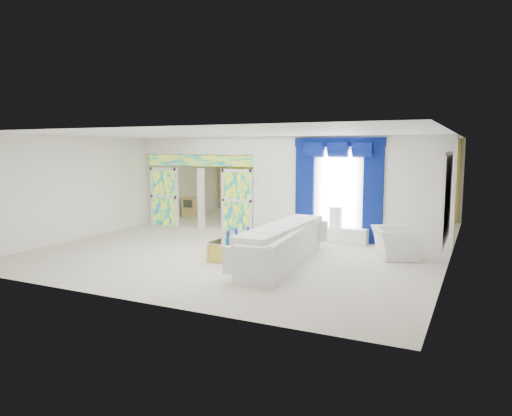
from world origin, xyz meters
The scene contains 22 objects.
floor centered at (0.00, 0.00, 0.00)m, with size 12.00×12.00×0.00m, color #B7AF9E.
dividing_wall centered at (2.15, 1.00, 1.50)m, with size 5.70×0.18×3.00m, color white.
dividing_header centered at (-2.85, 1.00, 2.73)m, with size 4.30×0.18×0.55m, color white.
stained_panel_left centered at (-4.28, 1.00, 1.00)m, with size 0.95×0.04×2.00m, color #994C3F.
stained_panel_right centered at (-1.42, 1.00, 1.00)m, with size 0.95×0.04×2.00m, color #994C3F.
stained_transom centered at (-2.85, 1.00, 2.25)m, with size 4.00×0.05×0.35m, color #994C3F.
window_pane centered at (1.90, 0.90, 1.45)m, with size 1.00×0.02×2.30m, color white.
blue_drape_left centered at (0.90, 0.87, 1.40)m, with size 0.55×0.10×2.80m, color #04154A.
blue_drape_right centered at (2.90, 0.87, 1.40)m, with size 0.55×0.10×2.80m, color #04154A.
blue_pelmet centered at (1.90, 0.87, 2.82)m, with size 2.60×0.12×0.25m, color #04154A.
wall_mirror centered at (4.94, -1.00, 1.55)m, with size 0.04×2.70×1.90m, color white.
gold_curtains centered at (0.00, 5.90, 1.50)m, with size 9.70×0.12×2.90m, color gold.
white_sofa centered at (1.53, -2.32, 0.39)m, with size 0.88×4.09×0.78m, color silver.
coffee_table centered at (0.18, -2.02, 0.22)m, with size 0.65×1.95×0.43m, color gold.
console_table centered at (2.19, 0.72, 0.21)m, with size 1.26×0.40×0.42m, color white.
table_lamp centered at (1.89, 0.72, 0.71)m, with size 0.36×0.36×0.58m, color white.
armchair centered at (3.78, -0.61, 0.37)m, with size 1.14×0.99×0.74m, color silver.
grand_piano centered at (-1.78, 3.40, 0.52)m, with size 1.57×2.06×1.04m, color black.
piano_bench centered at (-1.78, 1.80, 0.16)m, with size 0.95×0.37×0.32m, color black.
tv_console centered at (-4.66, 3.19, 0.38)m, with size 0.53×0.48×0.77m, color tan.
chandelier centered at (-2.30, 3.40, 2.65)m, with size 0.60×0.60×0.60m, color gold.
decanters centered at (0.16, -2.08, 0.52)m, with size 0.17×1.19×0.22m.
Camera 1 is at (5.62, -12.29, 2.64)m, focal length 33.28 mm.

